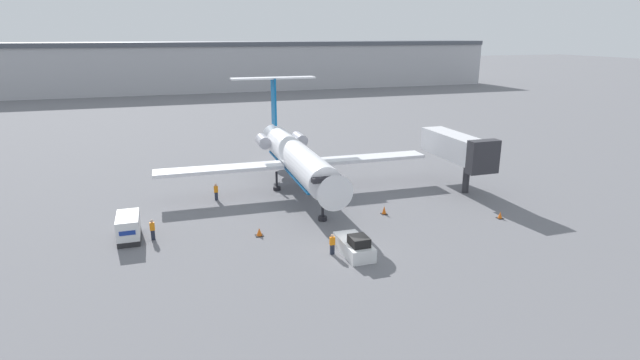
% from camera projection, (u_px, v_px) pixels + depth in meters
% --- Properties ---
extents(ground_plane, '(600.00, 600.00, 0.00)m').
position_uv_depth(ground_plane, '(352.00, 254.00, 38.59)').
color(ground_plane, slate).
extents(terminal_building, '(180.00, 16.80, 14.01)m').
position_uv_depth(terminal_building, '(201.00, 66.00, 145.99)').
color(terminal_building, '#B2B2B7').
rests_on(terminal_building, ground).
extents(airplane_main, '(29.45, 25.42, 11.20)m').
position_uv_depth(airplane_main, '(297.00, 157.00, 53.06)').
color(airplane_main, white).
rests_on(airplane_main, ground).
extents(pushback_tug, '(1.92, 4.41, 1.77)m').
position_uv_depth(pushback_tug, '(354.00, 246.00, 38.47)').
color(pushback_tug, silver).
rests_on(pushback_tug, ground).
extents(luggage_cart, '(1.76, 3.68, 2.09)m').
position_uv_depth(luggage_cart, '(129.00, 228.00, 41.02)').
color(luggage_cart, '#232326').
rests_on(luggage_cart, ground).
extents(worker_near_tug, '(0.40, 0.24, 1.67)m').
position_uv_depth(worker_near_tug, '(332.00, 244.00, 38.27)').
color(worker_near_tug, '#232838').
rests_on(worker_near_tug, ground).
extents(worker_by_wing, '(0.40, 0.24, 1.73)m').
position_uv_depth(worker_by_wing, '(216.00, 192.00, 50.79)').
color(worker_by_wing, '#232838').
rests_on(worker_by_wing, ground).
extents(worker_on_apron, '(0.40, 0.25, 1.77)m').
position_uv_depth(worker_on_apron, '(152.00, 229.00, 40.96)').
color(worker_on_apron, '#232838').
rests_on(worker_on_apron, ground).
extents(traffic_cone_left, '(0.67, 0.67, 0.69)m').
position_uv_depth(traffic_cone_left, '(259.00, 232.00, 41.95)').
color(traffic_cone_left, black).
rests_on(traffic_cone_left, ground).
extents(traffic_cone_right, '(0.56, 0.56, 0.80)m').
position_uv_depth(traffic_cone_right, '(384.00, 210.00, 46.98)').
color(traffic_cone_right, black).
rests_on(traffic_cone_right, ground).
extents(traffic_cone_mid, '(0.55, 0.55, 0.65)m').
position_uv_depth(traffic_cone_mid, '(500.00, 215.00, 45.90)').
color(traffic_cone_mid, black).
rests_on(traffic_cone_mid, ground).
extents(jet_bridge, '(3.20, 10.81, 6.19)m').
position_uv_depth(jet_bridge, '(458.00, 148.00, 54.05)').
color(jet_bridge, '#2D2D33').
rests_on(jet_bridge, ground).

